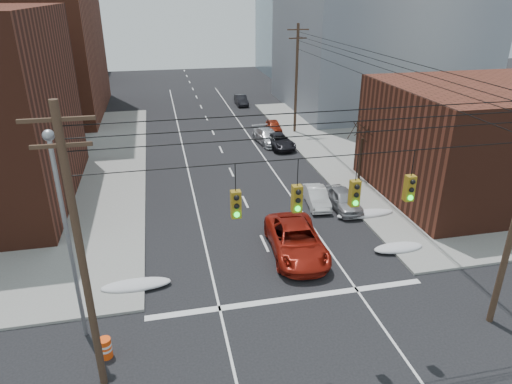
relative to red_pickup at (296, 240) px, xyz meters
name	(u,v)px	position (x,y,z in m)	size (l,w,h in m)	color
sidewalk_ne	(490,140)	(25.50, 16.49, -0.79)	(40.00, 40.00, 0.15)	gray
building_brick_far	(25,43)	(-27.50, 63.49, 5.14)	(22.00, 18.00, 12.00)	#4D2317
building_office	(381,3)	(20.50, 33.49, 11.64)	(22.00, 20.00, 25.00)	gray
building_glass	(322,9)	(22.50, 59.49, 10.14)	(20.00, 18.00, 22.00)	gray
building_storefront	(495,140)	(16.50, 5.49, 3.14)	(16.00, 12.00, 8.00)	#4D2317
utility_pole_left	(81,254)	(-10.00, -7.51, 4.92)	(2.20, 0.28, 11.00)	#473323
utility_pole_far	(296,78)	(7.00, 23.49, 4.92)	(2.20, 0.28, 11.00)	#473323
traffic_signals	(326,194)	(-1.40, -7.54, 6.31)	(17.00, 0.42, 2.02)	black
street_light	(65,223)	(-11.00, -4.51, 4.68)	(0.44, 0.44, 9.32)	gray
bare_tree	(361,153)	(8.09, 9.49, 1.46)	(2.09, 2.20, 4.93)	black
snow_nw	(136,285)	(-8.90, -1.51, -0.65)	(3.50, 1.08, 0.42)	silver
snow_ne	(398,248)	(5.90, -1.01, -0.65)	(3.00, 1.08, 0.42)	silver
snow_east_far	(365,214)	(5.90, 3.49, -0.65)	(4.00, 1.08, 0.42)	silver
red_pickup	(296,240)	(0.00, 0.00, 0.00)	(2.86, 6.19, 1.72)	maroon
parked_car_a	(343,200)	(4.90, 4.96, -0.16)	(1.66, 4.12, 1.41)	#A7A8AC
parked_car_b	(317,197)	(3.30, 5.90, -0.23)	(1.32, 3.80, 1.25)	silver
parked_car_c	(279,141)	(4.07, 18.97, -0.22)	(2.14, 4.63, 1.29)	black
parked_car_d	(267,136)	(3.30, 20.52, -0.16)	(1.95, 4.80, 1.39)	silver
parked_car_e	(274,126)	(4.90, 24.24, -0.24)	(1.46, 3.62, 1.23)	maroon
parked_car_f	(241,100)	(3.81, 37.34, -0.21)	(1.38, 3.94, 1.30)	black
lot_car_a	(50,174)	(-15.66, 13.98, -0.05)	(1.40, 4.02, 1.32)	white
lot_car_b	(37,168)	(-16.92, 15.37, 0.07)	(2.59, 5.61, 1.56)	#BBBBC0
lot_car_d	(31,160)	(-17.73, 17.43, 0.04)	(1.78, 4.43, 1.51)	#AEAEB3
construction_barrel	(106,348)	(-10.00, -6.11, -0.39)	(0.66, 0.66, 0.91)	#FF490D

